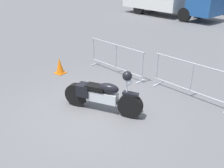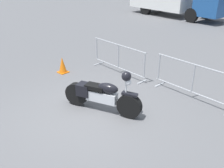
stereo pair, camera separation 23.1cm
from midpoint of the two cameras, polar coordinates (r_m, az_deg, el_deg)
ground_plane at (r=6.68m, az=-5.91°, el=-6.85°), size 120.00×120.00×0.00m
motorcycle at (r=6.58m, az=-3.27°, el=-2.49°), size 2.17×0.85×1.26m
crowd_barrier_near at (r=8.99m, az=0.15°, el=5.94°), size 2.55×0.65×1.07m
crowd_barrier_far at (r=7.59m, az=16.86°, el=1.01°), size 2.55×0.65×1.07m
traffic_cone at (r=9.24m, az=-12.57°, el=4.08°), size 0.34×0.34×0.59m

